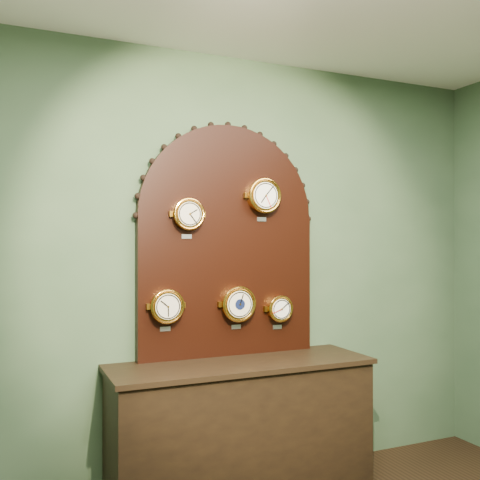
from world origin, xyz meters
name	(u,v)px	position (x,y,z in m)	size (l,w,h in m)	color
wall_back	(225,267)	(0.00, 2.50, 1.40)	(4.00, 4.00, 0.00)	#3E583C
shop_counter	(241,432)	(0.00, 2.23, 0.40)	(1.60, 0.50, 0.80)	black
display_board	(228,233)	(0.00, 2.45, 1.63)	(1.26, 0.06, 1.53)	black
roman_clock	(188,214)	(-0.29, 2.38, 1.74)	(0.20, 0.08, 0.25)	orange
arabic_clock	(264,196)	(0.23, 2.38, 1.87)	(0.23, 0.08, 0.28)	orange
hygrometer	(167,306)	(-0.43, 2.38, 1.18)	(0.21, 0.08, 0.26)	orange
barometer	(238,304)	(0.04, 2.38, 1.17)	(0.23, 0.08, 0.28)	orange
tide_clock	(279,309)	(0.34, 2.38, 1.12)	(0.18, 0.08, 0.23)	orange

